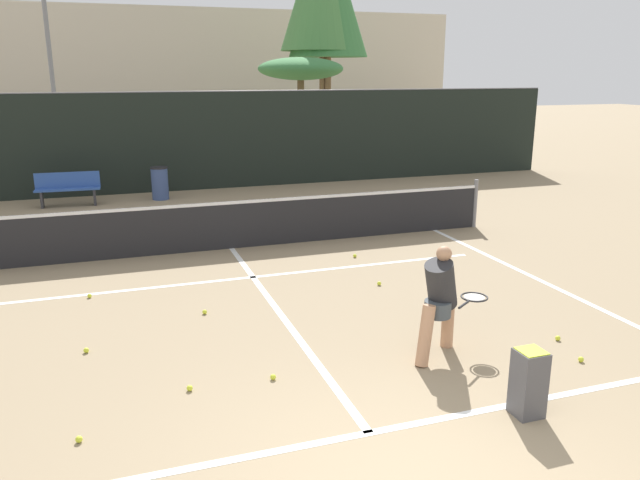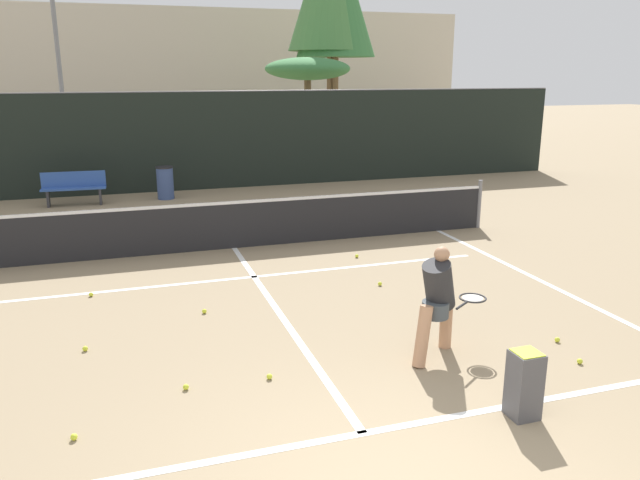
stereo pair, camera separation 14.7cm
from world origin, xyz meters
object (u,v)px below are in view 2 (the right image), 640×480
(player_practicing, at_px, (438,299))
(courtside_bench, at_px, (74,187))
(ball_hopper, at_px, (524,383))
(parked_car, at_px, (44,163))
(trash_bin, at_px, (165,183))

(player_practicing, height_order, courtside_bench, player_practicing)
(ball_hopper, distance_m, parked_car, 17.84)
(trash_bin, bearing_deg, parked_car, 128.81)
(courtside_bench, bearing_deg, parked_car, 106.80)
(parked_car, bearing_deg, trash_bin, -51.19)
(ball_hopper, height_order, trash_bin, trash_bin)
(trash_bin, height_order, parked_car, parked_car)
(player_practicing, relative_size, parked_car, 0.30)
(player_practicing, height_order, parked_car, player_practicing)
(trash_bin, xyz_separation_m, parked_car, (-3.44, 4.28, 0.11))
(ball_hopper, bearing_deg, trash_bin, 101.41)
(courtside_bench, bearing_deg, player_practicing, -64.28)
(trash_bin, relative_size, parked_car, 0.19)
(parked_car, bearing_deg, courtside_bench, -75.62)
(ball_hopper, height_order, courtside_bench, courtside_bench)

